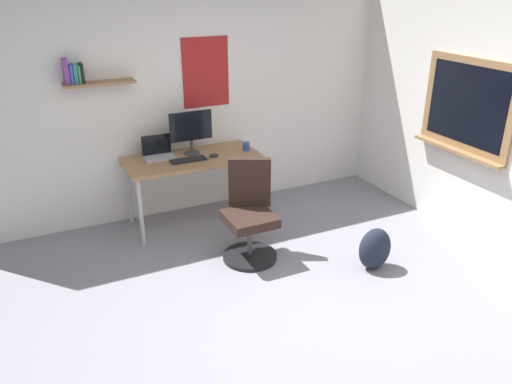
% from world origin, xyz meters
% --- Properties ---
extents(ground_plane, '(5.20, 5.20, 0.00)m').
position_xyz_m(ground_plane, '(0.00, 0.00, 0.00)').
color(ground_plane, gray).
rests_on(ground_plane, ground).
extents(wall_back, '(5.00, 0.30, 2.60)m').
position_xyz_m(wall_back, '(-0.00, 2.45, 1.30)').
color(wall_back, silver).
rests_on(wall_back, ground).
extents(desk, '(1.42, 0.67, 0.75)m').
position_xyz_m(desk, '(-0.03, 2.03, 0.67)').
color(desk, '#997047').
rests_on(desk, ground).
extents(office_chair, '(0.54, 0.56, 0.95)m').
position_xyz_m(office_chair, '(0.21, 1.11, 0.41)').
color(office_chair, black).
rests_on(office_chair, ground).
extents(laptop, '(0.31, 0.21, 0.23)m').
position_xyz_m(laptop, '(-0.35, 2.19, 0.80)').
color(laptop, '#ADAFB5').
rests_on(laptop, desk).
extents(monitor_primary, '(0.46, 0.17, 0.46)m').
position_xyz_m(monitor_primary, '(0.01, 2.14, 1.02)').
color(monitor_primary, '#38383D').
rests_on(monitor_primary, desk).
extents(keyboard, '(0.37, 0.13, 0.02)m').
position_xyz_m(keyboard, '(-0.10, 1.95, 0.76)').
color(keyboard, black).
rests_on(keyboard, desk).
extents(computer_mouse, '(0.10, 0.06, 0.03)m').
position_xyz_m(computer_mouse, '(0.18, 1.95, 0.76)').
color(computer_mouse, '#262628').
rests_on(computer_mouse, desk).
extents(coffee_mug, '(0.08, 0.08, 0.09)m').
position_xyz_m(coffee_mug, '(0.58, 2.00, 0.79)').
color(coffee_mug, '#334CA5').
rests_on(coffee_mug, desk).
extents(backpack, '(0.32, 0.22, 0.41)m').
position_xyz_m(backpack, '(1.15, 0.40, 0.20)').
color(backpack, '#1E2333').
rests_on(backpack, ground).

